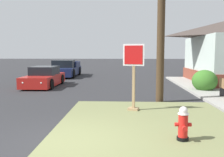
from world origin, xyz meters
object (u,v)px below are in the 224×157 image
object	(u,v)px
manhole_cover	(102,107)
pickup_truck_navy	(65,70)
stop_sign	(134,78)
fire_hydrant	(183,125)
parked_sedan_red	(44,78)

from	to	relation	value
manhole_cover	pickup_truck_navy	bearing A→B (deg)	109.59
stop_sign	pickup_truck_navy	world-z (taller)	stop_sign
manhole_cover	pickup_truck_navy	xyz separation A→B (m)	(-4.33, 12.17, 0.61)
fire_hydrant	pickup_truck_navy	bearing A→B (deg)	112.27
stop_sign	pickup_truck_navy	size ratio (longest dim) A/B	0.45
manhole_cover	stop_sign	bearing A→B (deg)	-34.91
manhole_cover	parked_sedan_red	distance (m)	7.22
fire_hydrant	pickup_truck_navy	size ratio (longest dim) A/B	0.16
stop_sign	parked_sedan_red	distance (m)	8.60
stop_sign	parked_sedan_red	bearing A→B (deg)	128.87
fire_hydrant	manhole_cover	bearing A→B (deg)	120.11
parked_sedan_red	stop_sign	bearing A→B (deg)	-51.13
stop_sign	parked_sedan_red	xyz separation A→B (m)	(-5.38, 6.67, -0.70)
pickup_truck_navy	fire_hydrant	bearing A→B (deg)	-67.73
fire_hydrant	stop_sign	distance (m)	3.27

